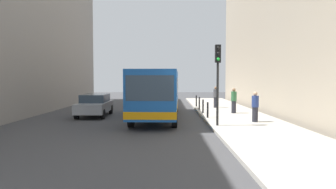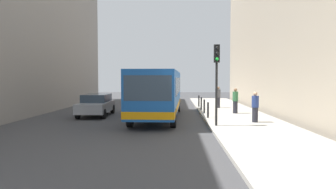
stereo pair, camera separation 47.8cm
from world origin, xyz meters
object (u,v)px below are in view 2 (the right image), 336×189
(car_behind_bus, at_px, (158,97))
(bollard_near, at_px, (208,110))
(bus, at_px, (159,91))
(pedestrian_far_sidewalk, at_px, (218,97))
(car_beside_bus, at_px, (96,104))
(traffic_light, at_px, (217,69))
(bollard_far, at_px, (201,103))
(pedestrian_near_signal, at_px, (255,107))
(bollard_farthest, at_px, (199,101))
(pedestrian_mid_sidewalk, at_px, (235,101))
(bollard_mid, at_px, (204,106))

(car_behind_bus, bearing_deg, bollard_near, 110.96)
(bus, height_order, pedestrian_far_sidewalk, bus)
(car_beside_bus, height_order, pedestrian_far_sidewalk, pedestrian_far_sidewalk)
(bollard_near, bearing_deg, traffic_light, -88.15)
(bollard_far, bearing_deg, pedestrian_near_signal, -70.64)
(car_behind_bus, bearing_deg, traffic_light, 107.31)
(car_beside_bus, xyz_separation_m, car_behind_bus, (3.66, 8.72, 0.00))
(bus, height_order, bollard_farthest, bus)
(car_beside_bus, distance_m, traffic_light, 9.30)
(bus, bearing_deg, bollard_far, -126.29)
(pedestrian_mid_sidewalk, relative_size, pedestrian_far_sidewalk, 0.99)
(bollard_near, distance_m, bollard_mid, 2.51)
(bollard_farthest, bearing_deg, car_beside_bus, -143.03)
(bus, xyz_separation_m, car_beside_bus, (-4.30, 0.83, -0.94))
(bollard_mid, bearing_deg, bollard_near, -90.00)
(bollard_far, relative_size, pedestrian_far_sidewalk, 0.55)
(car_beside_bus, xyz_separation_m, bollard_farthest, (7.36, 5.54, -0.16))
(pedestrian_near_signal, bearing_deg, car_beside_bus, -4.59)
(bollard_mid, relative_size, bollard_farthest, 1.00)
(car_beside_bus, bearing_deg, bollard_farthest, -144.11)
(car_beside_bus, relative_size, pedestrian_mid_sidewalk, 2.57)
(traffic_light, relative_size, pedestrian_far_sidewalk, 2.36)
(traffic_light, bearing_deg, bollard_mid, 91.02)
(car_behind_bus, distance_m, bollard_near, 11.34)
(car_beside_bus, bearing_deg, car_behind_bus, -113.86)
(bollard_far, relative_size, bollard_farthest, 1.00)
(pedestrian_far_sidewalk, bearing_deg, car_beside_bus, 126.25)
(car_behind_bus, bearing_deg, pedestrian_far_sidewalk, 142.93)
(pedestrian_near_signal, bearing_deg, bollard_far, -54.03)
(car_behind_bus, xyz_separation_m, bollard_far, (3.70, -5.70, -0.16))
(bollard_mid, distance_m, pedestrian_near_signal, 4.93)
(traffic_light, relative_size, pedestrian_near_signal, 2.45)
(bus, distance_m, pedestrian_near_signal, 6.25)
(car_behind_bus, xyz_separation_m, pedestrian_near_signal, (6.09, -12.51, 0.20))
(bollard_mid, xyz_separation_m, bollard_far, (0.00, 2.51, 0.00))
(car_beside_bus, relative_size, pedestrian_near_signal, 2.65)
(traffic_light, bearing_deg, pedestrian_mid_sidewalk, 70.09)
(bus, height_order, car_beside_bus, bus)
(car_beside_bus, distance_m, bollard_farthest, 9.22)
(traffic_light, bearing_deg, bollard_farthest, 90.54)
(car_beside_bus, xyz_separation_m, bollard_mid, (7.36, 0.51, -0.16))
(bus, height_order, bollard_far, bus)
(traffic_light, xyz_separation_m, bollard_near, (-0.10, 3.09, -2.38))
(bollard_near, relative_size, bollard_mid, 1.00)
(bus, xyz_separation_m, car_behind_bus, (-0.63, 9.55, -0.94))
(pedestrian_far_sidewalk, bearing_deg, bollard_near, 176.30)
(bollard_farthest, bearing_deg, traffic_light, -89.46)
(bollard_mid, xyz_separation_m, bollard_farthest, (0.00, 5.03, 0.00))
(car_behind_bus, distance_m, pedestrian_near_signal, 13.91)
(traffic_light, xyz_separation_m, pedestrian_mid_sidewalk, (2.03, 5.62, -1.99))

